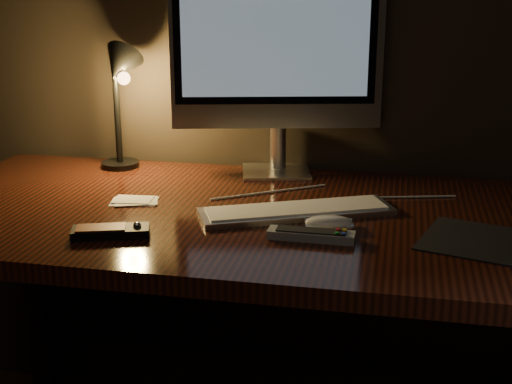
% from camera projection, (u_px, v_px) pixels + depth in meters
% --- Properties ---
extents(desk, '(1.60, 0.75, 0.75)m').
position_uv_depth(desk, '(266.00, 254.00, 1.68)').
color(desk, '#38160C').
rests_on(desk, ground).
extents(monitor, '(0.53, 0.19, 0.56)m').
position_uv_depth(monitor, '(277.00, 45.00, 1.78)').
color(monitor, silver).
rests_on(monitor, desk).
extents(keyboard, '(0.43, 0.29, 0.02)m').
position_uv_depth(keyboard, '(296.00, 211.00, 1.56)').
color(keyboard, silver).
rests_on(keyboard, desk).
extents(mousepad, '(0.31, 0.28, 0.00)m').
position_uv_depth(mousepad, '(493.00, 243.00, 1.39)').
color(mousepad, black).
rests_on(mousepad, desk).
extents(mouse, '(0.11, 0.07, 0.02)m').
position_uv_depth(mouse, '(329.00, 224.00, 1.47)').
color(mouse, white).
rests_on(mouse, desk).
extents(media_remote, '(0.16, 0.10, 0.03)m').
position_uv_depth(media_remote, '(111.00, 231.00, 1.43)').
color(media_remote, black).
rests_on(media_remote, desk).
extents(tv_remote, '(0.17, 0.05, 0.02)m').
position_uv_depth(tv_remote, '(311.00, 235.00, 1.41)').
color(tv_remote, '#939699').
rests_on(tv_remote, desk).
extents(papers, '(0.12, 0.09, 0.01)m').
position_uv_depth(papers, '(134.00, 201.00, 1.64)').
color(papers, white).
rests_on(papers, desk).
extents(desk_lamp, '(0.16, 0.18, 0.34)m').
position_uv_depth(desk_lamp, '(119.00, 84.00, 1.84)').
color(desk_lamp, black).
rests_on(desk_lamp, desk).
extents(cable, '(0.54, 0.23, 0.01)m').
position_uv_depth(cable, '(332.00, 196.00, 1.68)').
color(cable, white).
rests_on(cable, desk).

